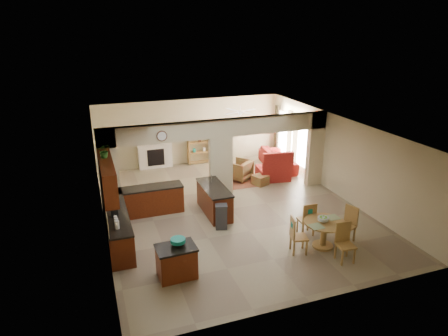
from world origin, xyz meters
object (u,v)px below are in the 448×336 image
object	(u,v)px
kitchen_island	(177,262)
armchair	(239,170)
sofa	(278,159)
dining_table	(324,230)

from	to	relation	value
kitchen_island	armchair	bearing A→B (deg)	52.93
sofa	kitchen_island	bearing A→B (deg)	144.66
armchair	kitchen_island	bearing A→B (deg)	19.60
dining_table	sofa	xyz separation A→B (m)	(1.75, 6.24, -0.14)
dining_table	armchair	world-z (taller)	armchair
dining_table	sofa	distance (m)	6.48
kitchen_island	dining_table	bearing A→B (deg)	-2.34
dining_table	armchair	xyz separation A→B (m)	(-0.30, 5.47, -0.11)
dining_table	armchair	distance (m)	5.48
kitchen_island	sofa	bearing A→B (deg)	44.47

